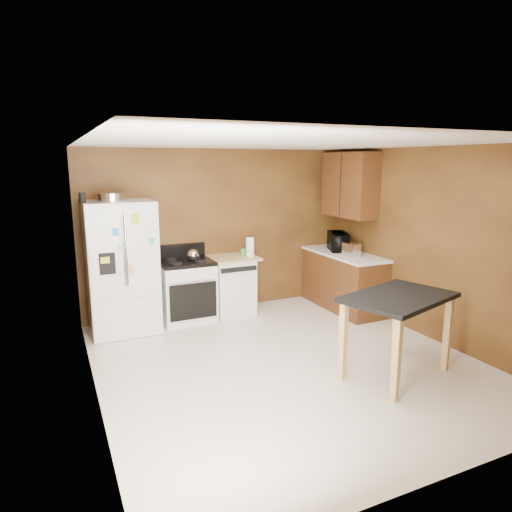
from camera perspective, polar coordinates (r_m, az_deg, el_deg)
floor at (r=5.50m, az=3.87°, el=-13.13°), size 4.50×4.50×0.00m
ceiling at (r=4.99m, az=4.28°, el=13.91°), size 4.50×4.50×0.00m
wall_back at (r=7.12m, az=-4.65°, el=3.14°), size 4.20×0.00×4.20m
wall_front at (r=3.37m, az=22.85°, el=-7.47°), size 4.20×0.00×4.20m
wall_left at (r=4.51m, az=-20.10°, el=-2.56°), size 0.00×4.50×4.50m
wall_right at (r=6.36m, az=20.91°, el=1.38°), size 0.00×4.50×4.50m
roasting_pan at (r=6.29m, az=-17.51°, el=7.06°), size 0.44×0.44×0.11m
pen_cup at (r=6.14m, az=-20.90°, el=6.82°), size 0.09×0.09×0.13m
kettle at (r=6.66m, az=-7.88°, el=0.15°), size 0.17×0.17×0.17m
paper_towel at (r=6.92m, az=-0.75°, el=1.13°), size 0.17×0.17×0.29m
green_canister at (r=7.04m, az=-1.57°, el=0.50°), size 0.12×0.12×0.10m
toaster at (r=7.10m, az=11.84°, el=0.82°), size 0.17×0.27×0.19m
microwave at (r=7.46m, az=10.20°, el=1.71°), size 0.49×0.58×0.27m
refrigerator at (r=6.45m, az=-16.44°, el=-1.37°), size 0.90×0.80×1.80m
gas_range at (r=6.79m, az=-8.68°, el=-4.18°), size 0.76×0.68×1.10m
dishwasher at (r=7.04m, az=-3.08°, el=-3.58°), size 0.78×0.63×0.89m
right_cabinets at (r=7.36m, az=11.09°, el=0.53°), size 0.63×1.58×2.45m
island at (r=5.16m, az=17.35°, el=-6.22°), size 1.37×1.11×0.91m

